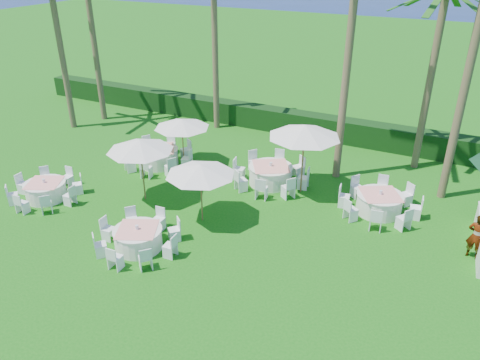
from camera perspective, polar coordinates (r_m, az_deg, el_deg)
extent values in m
plane|color=#125F10|center=(16.51, -8.69, -7.83)|extent=(120.00, 120.00, 0.00)
cube|color=black|center=(25.83, 6.41, 7.02)|extent=(34.00, 1.00, 1.20)
cylinder|color=white|center=(20.54, -22.59, -1.23)|extent=(1.58, 1.58, 0.69)
cylinder|color=white|center=(20.39, -22.76, -0.36)|extent=(1.64, 1.64, 0.03)
cube|color=#FF9C8C|center=(20.38, -22.77, -0.29)|extent=(1.69, 1.69, 0.01)
cylinder|color=silver|center=(20.35, -22.81, -0.08)|extent=(0.11, 0.11, 0.15)
cube|color=white|center=(19.70, -20.09, -1.77)|extent=(0.40, 0.40, 0.82)
cube|color=white|center=(20.47, -19.22, -0.50)|extent=(0.54, 0.54, 0.82)
cube|color=white|center=(21.26, -20.33, 0.35)|extent=(0.40, 0.40, 0.82)
cube|color=white|center=(21.63, -22.66, 0.38)|extent=(0.54, 0.54, 0.82)
cube|color=white|center=(21.37, -24.95, -0.41)|extent=(0.40, 0.40, 0.82)
cube|color=white|center=(20.63, -25.99, -1.61)|extent=(0.54, 0.54, 0.82)
cube|color=white|center=(19.81, -25.07, -2.58)|extent=(0.40, 0.40, 0.82)
cube|color=white|center=(19.42, -22.57, -2.66)|extent=(0.54, 0.54, 0.82)
cylinder|color=white|center=(16.38, -12.29, -7.02)|extent=(1.60, 1.60, 0.70)
cylinder|color=white|center=(16.18, -12.42, -5.97)|extent=(1.67, 1.67, 0.03)
cube|color=#FF9C8C|center=(16.17, -12.43, -5.90)|extent=(1.72, 1.72, 0.01)
cylinder|color=silver|center=(16.13, -12.46, -5.64)|extent=(0.11, 0.11, 0.15)
cube|color=white|center=(15.72, -8.55, -7.94)|extent=(0.41, 0.41, 0.84)
cube|color=white|center=(16.51, -8.03, -6.04)|extent=(0.55, 0.55, 0.84)
cube|color=white|center=(17.19, -9.93, -4.74)|extent=(0.41, 0.41, 0.84)
cube|color=white|center=(17.40, -13.04, -4.65)|extent=(0.55, 0.55, 0.84)
cube|color=white|center=(17.03, -15.78, -5.76)|extent=(0.41, 0.41, 0.84)
cube|color=white|center=(16.27, -16.68, -7.58)|extent=(0.55, 0.55, 0.84)
cube|color=white|center=(15.55, -14.98, -9.10)|extent=(0.41, 0.41, 0.84)
cube|color=white|center=(15.31, -11.49, -9.28)|extent=(0.55, 0.55, 0.84)
cylinder|color=white|center=(22.20, -9.87, 2.77)|extent=(1.78, 1.78, 0.77)
cylinder|color=white|center=(22.04, -9.95, 3.71)|extent=(1.85, 1.85, 0.03)
cube|color=#FF9C8C|center=(22.03, -9.96, 3.77)|extent=(2.00, 2.00, 0.01)
cylinder|color=silver|center=(22.00, -9.98, 3.97)|extent=(0.12, 0.12, 0.16)
cube|color=white|center=(21.66, -6.52, 2.60)|extent=(0.51, 0.51, 0.93)
cube|color=white|center=(22.64, -6.62, 3.70)|extent=(0.60, 0.60, 0.93)
cube|color=white|center=(23.33, -8.54, 4.30)|extent=(0.51, 0.51, 0.93)
cube|color=white|center=(23.38, -11.15, 4.13)|extent=(0.60, 0.60, 0.93)
cube|color=white|center=(22.75, -13.10, 3.27)|extent=(0.51, 0.51, 0.93)
cube|color=white|center=(21.78, -13.28, 2.16)|extent=(0.60, 0.60, 0.93)
cube|color=white|center=(21.03, -11.38, 1.45)|extent=(0.51, 0.51, 0.93)
cube|color=white|center=(20.98, -8.49, 1.64)|extent=(0.60, 0.60, 0.93)
cylinder|color=white|center=(20.18, 3.74, 0.60)|extent=(1.82, 1.82, 0.79)
cylinder|color=white|center=(20.00, 3.77, 1.64)|extent=(1.90, 1.90, 0.03)
cube|color=#FF9C8C|center=(19.99, 3.77, 1.71)|extent=(2.02, 2.02, 0.01)
cylinder|color=silver|center=(19.95, 3.78, 1.93)|extent=(0.13, 0.13, 0.17)
cube|color=white|center=(19.88, 7.71, 0.24)|extent=(0.50, 0.50, 0.95)
cube|color=white|center=(20.84, 7.12, 1.58)|extent=(0.62, 0.62, 0.95)
cube|color=white|center=(21.39, 4.71, 2.40)|extent=(0.50, 0.50, 0.95)
cube|color=white|center=(21.25, 1.81, 2.31)|extent=(0.62, 0.62, 0.95)
cube|color=white|center=(20.50, -0.11, 1.35)|extent=(0.50, 0.50, 0.95)
cube|color=white|center=(19.52, 0.14, -0.03)|extent=(0.62, 0.62, 0.95)
cube|color=white|center=(18.91, 2.65, -1.00)|extent=(0.50, 0.50, 0.95)
cube|color=white|center=(19.07, 5.90, -0.88)|extent=(0.62, 0.62, 0.95)
cylinder|color=white|center=(18.79, 16.59, -2.77)|extent=(1.71, 1.71, 0.74)
cylinder|color=white|center=(18.61, 16.75, -1.75)|extent=(1.78, 1.78, 0.03)
cube|color=#FF9C8C|center=(18.60, 16.76, -1.68)|extent=(1.88, 1.88, 0.01)
cylinder|color=silver|center=(18.56, 16.79, -1.45)|extent=(0.12, 0.12, 0.16)
cube|color=white|center=(18.79, 20.66, -3.19)|extent=(0.46, 0.46, 0.89)
cube|color=white|center=(19.60, 19.58, -1.70)|extent=(0.58, 0.58, 0.89)
cube|color=white|center=(19.94, 16.94, -0.78)|extent=(0.46, 0.46, 0.89)
cube|color=white|center=(19.62, 14.12, -0.86)|extent=(0.58, 0.58, 0.89)
cube|color=white|center=(18.81, 12.60, -1.94)|extent=(0.46, 0.46, 0.89)
cube|color=white|center=(17.96, 13.39, -3.51)|extent=(0.58, 0.58, 0.89)
cube|color=white|center=(17.59, 16.27, -4.60)|extent=(0.46, 0.46, 0.89)
cube|color=white|center=(17.94, 19.37, -4.44)|extent=(0.58, 0.58, 0.89)
cylinder|color=brown|center=(18.91, -11.78, 1.04)|extent=(0.06, 0.06, 2.50)
cone|color=silver|center=(18.45, -12.11, 4.18)|extent=(2.61, 2.61, 0.45)
sphere|color=brown|center=(18.40, -12.15, 4.62)|extent=(0.10, 0.10, 0.10)
cylinder|color=brown|center=(17.18, -4.73, -1.74)|extent=(0.05, 0.05, 2.22)
cone|color=silver|center=(16.73, -4.85, 1.26)|extent=(2.55, 2.55, 0.40)
sphere|color=brown|center=(16.67, -4.87, 1.69)|extent=(0.09, 0.09, 0.09)
cylinder|color=brown|center=(21.77, -6.97, 4.46)|extent=(0.05, 0.05, 2.16)
cone|color=silver|center=(21.42, -7.11, 6.86)|extent=(2.53, 2.53, 0.39)
sphere|color=brown|center=(21.37, -7.13, 7.20)|extent=(0.09, 0.09, 0.09)
cylinder|color=brown|center=(19.18, 7.64, 2.37)|extent=(0.07, 0.07, 2.86)
cone|color=silver|center=(18.68, 7.88, 5.97)|extent=(2.92, 2.92, 0.52)
sphere|color=brown|center=(18.62, 7.91, 6.48)|extent=(0.11, 0.11, 0.11)
imported|color=gray|center=(17.14, 26.87, -6.15)|extent=(0.66, 0.51, 1.62)
cylinder|color=brown|center=(27.85, -17.74, 18.29)|extent=(0.32, 0.32, 11.41)
cylinder|color=brown|center=(25.39, -3.09, 16.94)|extent=(0.32, 0.32, 9.86)
cylinder|color=brown|center=(19.58, 13.20, 15.82)|extent=(0.32, 0.32, 11.55)
cylinder|color=brown|center=(22.04, 22.09, 10.79)|extent=(0.32, 0.32, 7.83)
cube|color=#194A12|center=(20.41, 22.86, 19.43)|extent=(0.70, 2.22, 1.00)
cube|color=#194A12|center=(20.70, 25.94, 18.96)|extent=(1.85, 1.66, 1.00)
cylinder|color=brown|center=(19.22, 26.13, 11.99)|extent=(0.32, 0.32, 10.48)
cylinder|color=brown|center=(27.28, -20.88, 13.97)|extent=(0.32, 0.32, 7.98)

